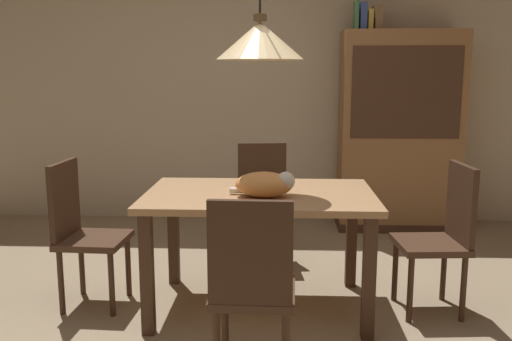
{
  "coord_description": "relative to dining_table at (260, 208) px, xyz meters",
  "views": [
    {
      "loc": [
        0.18,
        -2.9,
        1.48
      ],
      "look_at": [
        0.02,
        0.62,
        0.85
      ],
      "focal_mm": 38.84,
      "sensor_mm": 36.0,
      "label": 1
    }
  ],
  "objects": [
    {
      "name": "ground",
      "position": [
        -0.05,
        -0.42,
        -0.65
      ],
      "size": [
        10.0,
        10.0,
        0.0
      ],
      "primitive_type": "plane",
      "color": "#998466"
    },
    {
      "name": "back_wall",
      "position": [
        -0.05,
        2.23,
        0.8
      ],
      "size": [
        6.4,
        0.1,
        2.9
      ],
      "primitive_type": "cube",
      "color": "beige",
      "rests_on": "ground"
    },
    {
      "name": "dining_table",
      "position": [
        0.0,
        0.0,
        0.0
      ],
      "size": [
        1.4,
        0.9,
        0.75
      ],
      "color": "tan",
      "rests_on": "ground"
    },
    {
      "name": "chair_left_side",
      "position": [
        -1.13,
        0.0,
        -0.14
      ],
      "size": [
        0.42,
        0.42,
        0.93
      ],
      "color": "#472D1E",
      "rests_on": "ground"
    },
    {
      "name": "chair_near_front",
      "position": [
        -0.0,
        -0.88,
        -0.14
      ],
      "size": [
        0.41,
        0.41,
        0.93
      ],
      "color": "#472D1E",
      "rests_on": "ground"
    },
    {
      "name": "chair_far_back",
      "position": [
        -0.01,
        0.88,
        -0.14
      ],
      "size": [
        0.44,
        0.44,
        0.93
      ],
      "color": "#472D1E",
      "rests_on": "ground"
    },
    {
      "name": "chair_right_side",
      "position": [
        1.13,
        0.01,
        -0.14
      ],
      "size": [
        0.43,
        0.43,
        0.93
      ],
      "color": "#472D1E",
      "rests_on": "ground"
    },
    {
      "name": "cat_sleeping",
      "position": [
        0.04,
        -0.13,
        0.18
      ],
      "size": [
        0.39,
        0.24,
        0.16
      ],
      "color": "#E59951",
      "rests_on": "dining_table"
    },
    {
      "name": "pendant_lamp",
      "position": [
        -0.0,
        0.0,
        1.01
      ],
      "size": [
        0.52,
        0.52,
        1.3
      ],
      "color": "beige"
    },
    {
      "name": "hutch_bookcase",
      "position": [
        1.24,
        1.9,
        0.24
      ],
      "size": [
        1.12,
        0.45,
        1.85
      ],
      "color": "olive",
      "rests_on": "ground"
    },
    {
      "name": "book_green_slim",
      "position": [
        0.8,
        1.9,
        1.33
      ],
      "size": [
        0.03,
        0.2,
        0.26
      ],
      "primitive_type": "cube",
      "color": "#427A4C",
      "rests_on": "hutch_bookcase"
    },
    {
      "name": "book_blue_wide",
      "position": [
        0.86,
        1.9,
        1.32
      ],
      "size": [
        0.06,
        0.24,
        0.24
      ],
      "primitive_type": "cube",
      "color": "#384C93",
      "rests_on": "hutch_bookcase"
    },
    {
      "name": "book_yellow_short",
      "position": [
        0.92,
        1.9,
        1.29
      ],
      "size": [
        0.04,
        0.2,
        0.18
      ],
      "primitive_type": "cube",
      "color": "gold",
      "rests_on": "hutch_bookcase"
    },
    {
      "name": "book_brown_thick",
      "position": [
        0.99,
        1.9,
        1.31
      ],
      "size": [
        0.06,
        0.24,
        0.22
      ],
      "primitive_type": "cube",
      "color": "brown",
      "rests_on": "hutch_bookcase"
    }
  ]
}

